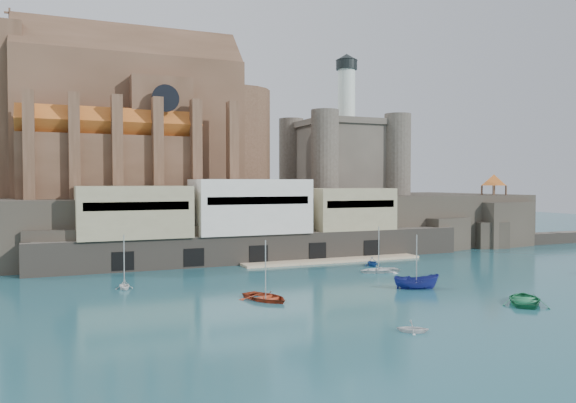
% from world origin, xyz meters
% --- Properties ---
extents(ground, '(300.00, 300.00, 0.00)m').
position_xyz_m(ground, '(0.00, 0.00, 0.00)').
color(ground, '#1B4D59').
rests_on(ground, ground).
extents(promontory, '(100.00, 36.00, 10.00)m').
position_xyz_m(promontory, '(-0.19, 39.37, 4.92)').
color(promontory, '#29241E').
rests_on(promontory, ground).
extents(quay, '(70.00, 12.00, 13.05)m').
position_xyz_m(quay, '(-10.19, 23.07, 6.07)').
color(quay, '#60574D').
rests_on(quay, ground).
extents(church, '(47.00, 25.93, 30.51)m').
position_xyz_m(church, '(-24.13, 41.85, 22.13)').
color(church, brown).
rests_on(church, promontory).
extents(castle_keep, '(21.20, 21.20, 29.30)m').
position_xyz_m(castle_keep, '(16.08, 41.08, 18.31)').
color(castle_keep, '#49433A').
rests_on(castle_keep, promontory).
extents(rock_outcrop, '(14.50, 10.50, 8.70)m').
position_xyz_m(rock_outcrop, '(42.00, 25.84, 4.02)').
color(rock_outcrop, '#29241E').
rests_on(rock_outcrop, ground).
extents(pavilion, '(6.40, 6.40, 5.40)m').
position_xyz_m(pavilion, '(42.00, 26.00, 12.73)').
color(pavilion, brown).
rests_on(pavilion, rock_outcrop).
extents(boat_0, '(4.45, 2.70, 6.01)m').
position_xyz_m(boat_0, '(-18.09, -5.24, 0.00)').
color(boat_0, '#B33D1E').
rests_on(boat_0, ground).
extents(boat_1, '(2.39, 2.64, 2.62)m').
position_xyz_m(boat_1, '(-11.20, -22.00, 0.00)').
color(boat_1, white).
rests_on(boat_1, ground).
extents(boat_2, '(2.66, 2.62, 5.37)m').
position_xyz_m(boat_2, '(0.53, -6.18, 0.00)').
color(boat_2, navy).
rests_on(boat_2, ground).
extents(boat_3, '(4.39, 4.24, 6.63)m').
position_xyz_m(boat_3, '(6.31, -17.03, 0.00)').
color(boat_3, '#237D4E').
rests_on(boat_3, ground).
extents(boat_4, '(2.48, 1.52, 2.87)m').
position_xyz_m(boat_4, '(-31.23, 7.07, 0.00)').
color(boat_4, white).
rests_on(boat_4, ground).
extents(boat_6, '(1.53, 4.20, 5.76)m').
position_xyz_m(boat_6, '(3.01, 6.09, 0.00)').
color(boat_6, white).
rests_on(boat_6, ground).
extents(boat_7, '(3.14, 2.42, 3.21)m').
position_xyz_m(boat_7, '(5.27, 11.54, 0.00)').
color(boat_7, '#1A4599').
rests_on(boat_7, ground).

